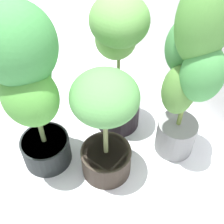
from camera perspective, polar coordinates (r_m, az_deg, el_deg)
ground_plane at (r=1.66m, az=-3.71°, el=-13.14°), size 8.00×8.00×0.00m
potted_plant_center at (r=1.39m, az=-1.53°, el=-1.35°), size 0.44×0.40×0.66m
potted_plant_back_left at (r=1.59m, az=1.13°, el=9.83°), size 0.36×0.34×0.84m
potted_plant_back_center at (r=1.39m, az=14.83°, el=8.13°), size 0.41×0.32×1.02m
potted_plant_front_left at (r=1.34m, az=-15.68°, el=5.44°), size 0.45×0.43×0.94m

